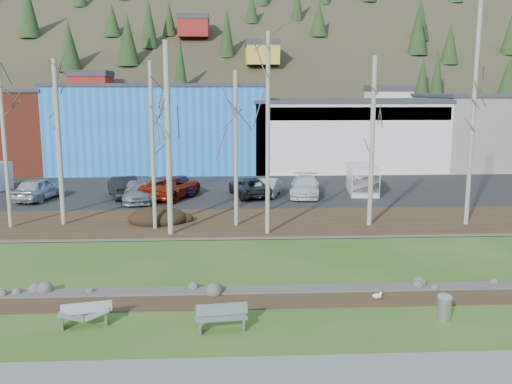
{
  "coord_description": "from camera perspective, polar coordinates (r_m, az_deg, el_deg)",
  "views": [
    {
      "loc": [
        0.31,
        -18.18,
        7.85
      ],
      "look_at": [
        1.85,
        11.15,
        2.5
      ],
      "focal_mm": 40.0,
      "sensor_mm": 36.0,
      "label": 1
    }
  ],
  "objects": [
    {
      "name": "litter_bin",
      "position": [
        20.92,
        18.29,
        -11.06
      ],
      "size": [
        0.56,
        0.56,
        0.81
      ],
      "primitive_type": "cylinder",
      "rotation": [
        0.0,
        0.0,
        -0.22
      ],
      "color": "#A2A4A6",
      "rests_on": "ground"
    },
    {
      "name": "near_bank_rocks",
      "position": [
        22.68,
        -3.67,
        -9.94
      ],
      "size": [
        80.0,
        0.8,
        0.5
      ],
      "primitive_type": null,
      "color": "#47423D",
      "rests_on": "ground"
    },
    {
      "name": "birch_4",
      "position": [
        31.9,
        -2.03,
        4.28
      ],
      "size": [
        0.23,
        0.23,
        8.69
      ],
      "color": "#A8A698",
      "rests_on": "far_bank"
    },
    {
      "name": "parking_lot",
      "position": [
        43.87,
        -3.37,
        0.09
      ],
      "size": [
        80.0,
        14.0,
        0.14
      ],
      "primitive_type": "cube",
      "color": "black",
      "rests_on": "ground"
    },
    {
      "name": "hillside",
      "position": [
        102.63,
        -3.29,
        15.7
      ],
      "size": [
        160.0,
        72.0,
        35.0
      ],
      "primitive_type": null,
      "color": "#31291E",
      "rests_on": "ground"
    },
    {
      "name": "birch_5",
      "position": [
        29.97,
        1.19,
        5.7
      ],
      "size": [
        0.23,
        0.23,
        10.57
      ],
      "color": "#A8A698",
      "rests_on": "far_bank"
    },
    {
      "name": "birch_2",
      "position": [
        31.58,
        -10.3,
        4.49
      ],
      "size": [
        0.21,
        0.21,
        9.16
      ],
      "color": "#A8A698",
      "rests_on": "far_bank"
    },
    {
      "name": "car_3",
      "position": [
        40.32,
        -11.76,
        0.12
      ],
      "size": [
        2.64,
        5.17,
        1.44
      ],
      "primitive_type": "imported",
      "rotation": [
        0.0,
        0.0,
        0.13
      ],
      "color": "gray",
      "rests_on": "parking_lot"
    },
    {
      "name": "footpath",
      "position": [
        16.64,
        -3.92,
        -17.77
      ],
      "size": [
        80.0,
        2.0,
        0.04
      ],
      "primitive_type": "cube",
      "color": "slate",
      "rests_on": "ground"
    },
    {
      "name": "birch_7",
      "position": [
        34.23,
        20.92,
        7.62
      ],
      "size": [
        0.24,
        0.24,
        12.97
      ],
      "color": "#A8A698",
      "rests_on": "far_bank"
    },
    {
      "name": "car_4",
      "position": [
        42.5,
        -7.51,
        0.72
      ],
      "size": [
        2.35,
        4.25,
        1.37
      ],
      "primitive_type": "imported",
      "rotation": [
        0.0,
        0.0,
        0.19
      ],
      "color": "#1B1144",
      "rests_on": "parking_lot"
    },
    {
      "name": "seagull",
      "position": [
        22.25,
        12.05,
        -10.11
      ],
      "size": [
        0.42,
        0.2,
        0.3
      ],
      "rotation": [
        0.0,
        0.0,
        0.3
      ],
      "color": "gold",
      "rests_on": "ground"
    },
    {
      "name": "car_5",
      "position": [
        41.45,
        1.26,
        0.52
      ],
      "size": [
        2.33,
        4.19,
        1.31
      ],
      "primitive_type": "imported",
      "rotation": [
        0.0,
        0.0,
        2.89
      ],
      "color": "silver",
      "rests_on": "parking_lot"
    },
    {
      "name": "birch_0",
      "position": [
        34.3,
        -23.94,
        5.6
      ],
      "size": [
        0.22,
        0.22,
        10.81
      ],
      "color": "#A8A698",
      "rests_on": "far_bank"
    },
    {
      "name": "birch_1",
      "position": [
        34.03,
        -19.11,
        4.62
      ],
      "size": [
        0.27,
        0.27,
        9.3
      ],
      "color": "#A8A698",
      "rests_on": "far_bank"
    },
    {
      "name": "river",
      "position": [
        26.57,
        -3.57,
        -6.88
      ],
      "size": [
        80.0,
        8.0,
        0.9
      ],
      "primitive_type": null,
      "color": "black",
      "rests_on": "ground"
    },
    {
      "name": "far_bank_rocks",
      "position": [
        30.51,
        -3.51,
        -4.61
      ],
      "size": [
        80.0,
        0.8,
        0.46
      ],
      "primitive_type": null,
      "color": "#47423D",
      "rests_on": "ground"
    },
    {
      "name": "birch_3",
      "position": [
        30.19,
        -8.77,
        5.19
      ],
      "size": [
        0.29,
        0.29,
        10.12
      ],
      "color": "#A8A698",
      "rests_on": "far_bank"
    },
    {
      "name": "birch_6",
      "position": [
        32.56,
        11.54,
        4.88
      ],
      "size": [
        0.27,
        0.27,
        9.46
      ],
      "color": "#A8A698",
      "rests_on": "far_bank"
    },
    {
      "name": "van_white",
      "position": [
        43.2,
        10.61,
        1.26
      ],
      "size": [
        2.54,
        4.94,
        2.07
      ],
      "rotation": [
        0.0,
        0.0,
        -0.12
      ],
      "color": "white",
      "rests_on": "parking_lot"
    },
    {
      "name": "dirt_strip",
      "position": [
        21.74,
        -3.69,
        -10.82
      ],
      "size": [
        80.0,
        1.8,
        0.03
      ],
      "primitive_type": "cube",
      "color": "#382616",
      "rests_on": "ground"
    },
    {
      "name": "ground",
      "position": [
        19.8,
        -3.76,
        -13.05
      ],
      "size": [
        200.0,
        200.0,
        0.0
      ],
      "primitive_type": "plane",
      "color": "#2A5115",
      "rests_on": "ground"
    },
    {
      "name": "car_6",
      "position": [
        41.29,
        -0.67,
        0.52
      ],
      "size": [
        3.28,
        5.28,
        1.36
      ],
      "primitive_type": "imported",
      "rotation": [
        0.0,
        0.0,
        3.36
      ],
      "color": "#2B2A2D",
      "rests_on": "parking_lot"
    },
    {
      "name": "building_grey",
      "position": [
        63.67,
        22.9,
        5.74
      ],
      "size": [
        14.28,
        12.24,
        7.3
      ],
      "color": "gray",
      "rests_on": "ground"
    },
    {
      "name": "building_white",
      "position": [
        58.51,
        8.57,
        5.86
      ],
      "size": [
        18.36,
        12.24,
        6.8
      ],
      "color": "silver",
      "rests_on": "ground"
    },
    {
      "name": "far_bank",
      "position": [
        33.59,
        -3.46,
        -3.08
      ],
      "size": [
        80.0,
        7.0,
        0.15
      ],
      "primitive_type": "cube",
      "color": "#382616",
      "rests_on": "ground"
    },
    {
      "name": "car_0",
      "position": [
        42.7,
        -20.96,
        0.31
      ],
      "size": [
        2.7,
        4.92,
        1.59
      ],
      "primitive_type": "imported",
      "rotation": [
        0.0,
        0.0,
        2.96
      ],
      "color": "#B9B8BA",
      "rests_on": "parking_lot"
    },
    {
      "name": "dirt_mound",
      "position": [
        33.67,
        -9.85,
        -2.46
      ],
      "size": [
        3.43,
        2.42,
        0.67
      ],
      "primitive_type": "ellipsoid",
      "color": "black",
      "rests_on": "far_bank"
    },
    {
      "name": "car_1",
      "position": [
        41.9,
        -13.13,
        0.54
      ],
      "size": [
        3.11,
        5.04,
        1.57
      ],
      "primitive_type": "imported",
      "rotation": [
        0.0,
        0.0,
        3.47
      ],
      "color": "black",
      "rests_on": "parking_lot"
    },
    {
      "name": "bench_damaged",
      "position": [
        20.37,
        -16.75,
        -11.67
      ],
      "size": [
        1.74,
        0.89,
        0.74
      ],
      "rotation": [
        0.0,
        0.0,
        0.22
      ],
      "color": "#A2A4A6",
      "rests_on": "ground"
    },
    {
      "name": "building_blue",
      "position": [
        57.64,
        -9.35,
        6.51
      ],
      "size": [
        20.4,
        12.24,
        8.3
      ],
      "color": "blue",
      "rests_on": "ground"
    },
    {
      "name": "car_2",
      "position": [
        41.04,
        -8.51,
        0.51
      ],
      "size": [
        4.64,
        6.28,
        1.59
      ],
      "primitive_type": "imported",
      "rotation": [
        0.0,
        0.0,
        2.74
      ],
      "color": "#99220A",
      "rests_on": "parking_lot"
    },
    {
      "name": "car_7",
      "position": [
        41.39,
        4.91,
        0.56
      ],
      "size": [
        2.77,
        5.22,
        1.44
      ],
      "primitive_type": "imported",
      "rotation": [
        0.0,
        0.0,
        -0.16
      ],
      "color": "white",
      "rests_on": "parking_lot"
    },
    {
      "name": "bench_intact",
      "position": [
        19.21,
        -3.48,
        -12.42
      ],
      "size": [
        1.76,
        0.72,
        0.86
      ],
      "rotation": [
        0.0,
        0.0,
        0.12
      ],
      "color": "#A2A4A6",
      "rests_on": "ground"
    }
  ]
}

